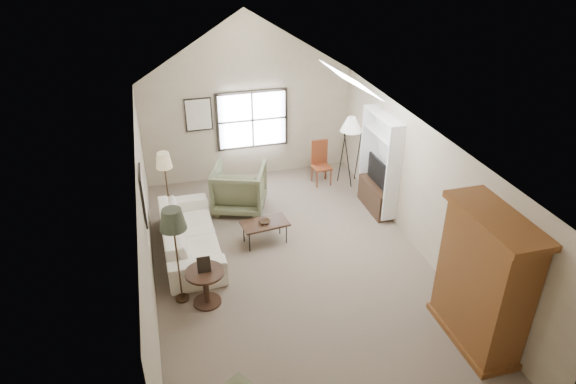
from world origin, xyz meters
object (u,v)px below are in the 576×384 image
object	(u,v)px
side_table	(206,287)
armchair_far	(239,188)
coffee_table	(265,232)
side_chair	(322,163)
armoire	(484,281)
sofa	(190,234)

from	to	relation	value
side_table	armchair_far	bearing A→B (deg)	69.14
coffee_table	side_chair	size ratio (longest dim) A/B	0.85
armoire	side_table	bearing A→B (deg)	153.94
armoire	side_chair	distance (m)	5.53
coffee_table	side_table	size ratio (longest dim) A/B	1.39
side_chair	sofa	bearing A→B (deg)	-151.49
side_chair	armchair_far	bearing A→B (deg)	-165.33
armchair_far	coffee_table	xyz separation A→B (m)	(0.23, -1.46, -0.28)
sofa	armchair_far	world-z (taller)	armchair_far
armchair_far	coffee_table	bearing A→B (deg)	119.21
sofa	side_chair	size ratio (longest dim) A/B	2.44
coffee_table	side_table	bearing A→B (deg)	-132.33
armoire	sofa	xyz separation A→B (m)	(-3.95, 3.48, -0.72)
armoire	coffee_table	world-z (taller)	armoire
coffee_table	side_chair	xyz separation A→B (m)	(1.88, 2.10, 0.30)
sofa	side_table	bearing A→B (deg)	-177.32
side_table	side_chair	size ratio (longest dim) A/B	0.61
armchair_far	side_chair	xyz separation A→B (m)	(2.11, 0.64, 0.02)
armoire	side_chair	size ratio (longest dim) A/B	2.07
armoire	armchair_far	distance (m)	5.57
armoire	coffee_table	xyz separation A→B (m)	(-2.49, 3.36, -0.87)
armoire	coffee_table	size ratio (longest dim) A/B	2.43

